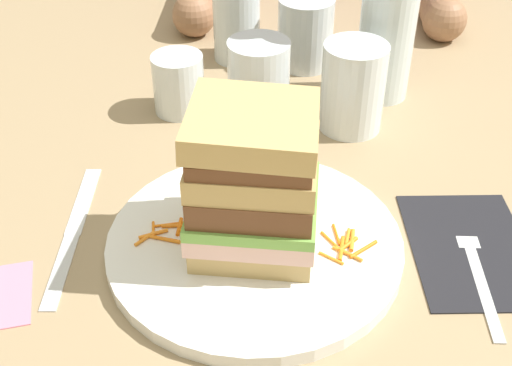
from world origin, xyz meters
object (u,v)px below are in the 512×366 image
Objects in this scene: main_plate at (255,244)px; empty_tumbler_3 at (237,25)px; juice_glass at (352,92)px; empty_tumbler_0 at (179,84)px; empty_tumbler_1 at (259,75)px; empty_tumbler_2 at (305,32)px; sandwich at (254,181)px; knife at (72,235)px; napkin_dark at (470,248)px; fork at (476,262)px.

empty_tumbler_3 is (-0.04, 0.39, 0.04)m from main_plate.
juice_glass is 0.20m from empty_tumbler_0.
empty_tumbler_2 reaches higher than empty_tumbler_1.
sandwich is 0.19m from knife.
empty_tumbler_0 is (-0.10, 0.24, 0.03)m from main_plate.
sandwich is 0.87× the size of napkin_dark.
empty_tumbler_3 reaches higher than napkin_dark.
sandwich is 1.47× the size of empty_tumbler_2.
empty_tumbler_1 is 0.92× the size of empty_tumbler_2.
empty_tumbler_2 reaches higher than empty_tumbler_0.
empty_tumbler_0 is 0.84× the size of empty_tumbler_1.
juice_glass is 0.16m from empty_tumbler_2.
empty_tumbler_1 reaches higher than empty_tumbler_0.
main_plate is at bearing 25.05° from sandwich.
knife is (-0.37, 0.02, -0.00)m from fork.
juice_glass is 0.22m from empty_tumbler_3.
fork is at bearing -40.67° from empty_tumbler_0.
empty_tumbler_0 reaches higher than fork.
empty_tumbler_2 is (0.06, 0.11, 0.00)m from empty_tumbler_1.
sandwich is at bearing -83.83° from empty_tumbler_3.
napkin_dark is 0.32m from empty_tumbler_1.
empty_tumbler_1 is 0.13m from empty_tumbler_2.
empty_tumbler_2 reaches higher than fork.
knife is 2.08× the size of empty_tumbler_3.
fork is 0.83× the size of knife.
main_plate is at bearing -177.27° from napkin_dark.
knife is 1.95× the size of juice_glass.
empty_tumbler_1 is (-0.01, 0.26, 0.04)m from main_plate.
sandwich reaches higher than napkin_dark.
empty_tumbler_0 is at bearing -112.83° from empty_tumbler_3.
sandwich is at bearing -97.69° from empty_tumbler_2.
main_plate is 0.24m from juice_glass.
empty_tumbler_2 is (-0.15, 0.36, 0.04)m from napkin_dark.
sandwich reaches higher than empty_tumbler_2.
juice_glass is at bearing -7.73° from empty_tumbler_0.
main_plate reaches higher than knife.
juice_glass is (-0.10, 0.23, 0.04)m from fork.
empty_tumbler_3 reaches higher than empty_tumbler_0.
fork is (0.20, -0.01, -0.00)m from main_plate.
sandwich reaches higher than empty_tumbler_0.
empty_tumbler_1 is at bearing -116.38° from empty_tumbler_2.
empty_tumbler_3 reaches higher than knife.
knife is 0.25m from empty_tumbler_0.
empty_tumbler_3 is (-0.04, 0.13, 0.01)m from empty_tumbler_1.
sandwich is 1.33× the size of juice_glass.
juice_glass reaches higher than knife.
sandwich reaches higher than fork.
juice_glass is (0.10, 0.22, -0.03)m from sandwich.
empty_tumbler_3 is at bearing 130.21° from juice_glass.
empty_tumbler_0 is (-0.30, 0.26, 0.03)m from fork.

